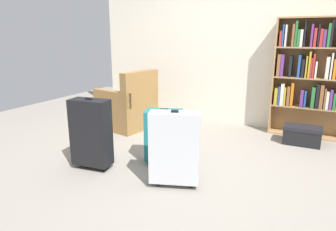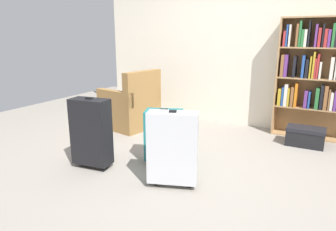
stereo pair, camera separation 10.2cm
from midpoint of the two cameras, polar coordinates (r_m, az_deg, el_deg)
ground_plane at (r=3.37m, az=2.21°, el=-9.92°), size 8.08×8.08×0.00m
back_wall at (r=5.01m, az=13.17°, el=13.17°), size 4.62×0.10×2.60m
bookshelf at (r=4.66m, az=27.34°, el=6.89°), size 1.15×0.26×1.64m
armchair at (r=4.78m, az=-6.23°, el=1.48°), size 0.82×0.82×0.90m
mug at (r=4.47m, az=-0.91°, el=-2.94°), size 0.12×0.08×0.10m
storage_box at (r=4.41m, az=24.84°, el=-3.50°), size 0.47×0.28×0.24m
suitcase_teal at (r=3.43m, az=0.05°, el=-3.61°), size 0.48×0.39×0.63m
suitcase_black at (r=3.37m, az=-13.29°, el=-2.98°), size 0.44×0.25×0.78m
suitcase_silver at (r=2.87m, az=1.90°, el=-6.02°), size 0.50×0.33×0.75m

